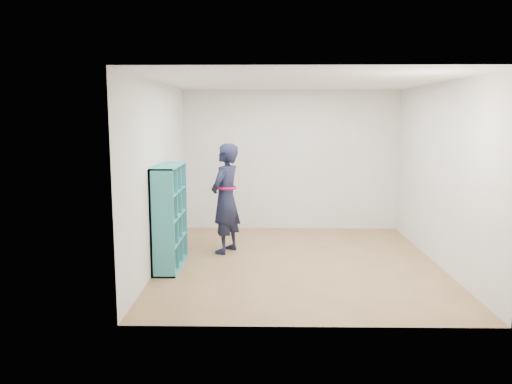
{
  "coord_description": "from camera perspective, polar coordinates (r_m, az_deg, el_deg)",
  "views": [
    {
      "loc": [
        -0.51,
        -7.06,
        2.13
      ],
      "look_at": [
        -0.62,
        0.3,
        1.0
      ],
      "focal_mm": 35.0,
      "sensor_mm": 36.0,
      "label": 1
    }
  ],
  "objects": [
    {
      "name": "smartphone",
      "position": [
        7.87,
        -4.17,
        0.22
      ],
      "size": [
        0.03,
        0.1,
        0.14
      ],
      "rotation": [
        0.28,
        0.0,
        -0.17
      ],
      "color": "silver",
      "rests_on": "person"
    },
    {
      "name": "floor",
      "position": [
        7.39,
        4.84,
        -8.03
      ],
      "size": [
        4.5,
        4.5,
        0.0
      ],
      "primitive_type": "plane",
      "color": "brown",
      "rests_on": "ground"
    },
    {
      "name": "person",
      "position": [
        7.75,
        -3.49,
        -0.73
      ],
      "size": [
        0.63,
        0.74,
        1.71
      ],
      "rotation": [
        0.0,
        0.0,
        -2.0
      ],
      "color": "black",
      "rests_on": "floor"
    },
    {
      "name": "wall_left",
      "position": [
        7.27,
        -10.97,
        2.02
      ],
      "size": [
        0.02,
        4.5,
        2.6
      ],
      "primitive_type": "cube",
      "color": "beige",
      "rests_on": "floor"
    },
    {
      "name": "wall_right",
      "position": [
        7.54,
        20.32,
        1.87
      ],
      "size": [
        0.02,
        4.5,
        2.6
      ],
      "primitive_type": "cube",
      "color": "beige",
      "rests_on": "floor"
    },
    {
      "name": "ceiling",
      "position": [
        7.1,
        5.12,
        12.5
      ],
      "size": [
        4.5,
        4.5,
        0.0
      ],
      "primitive_type": "plane",
      "color": "white",
      "rests_on": "wall_back"
    },
    {
      "name": "wall_front",
      "position": [
        4.91,
        6.82,
        -1.04
      ],
      "size": [
        4.0,
        0.02,
        2.6
      ],
      "primitive_type": "cube",
      "color": "beige",
      "rests_on": "floor"
    },
    {
      "name": "wall_back",
      "position": [
        9.36,
        4.01,
        3.63
      ],
      "size": [
        4.0,
        0.02,
        2.6
      ],
      "primitive_type": "cube",
      "color": "beige",
      "rests_on": "floor"
    },
    {
      "name": "bookshelf",
      "position": [
        7.13,
        -10.03,
        -2.93
      ],
      "size": [
        0.32,
        1.09,
        1.45
      ],
      "color": "teal",
      "rests_on": "floor"
    }
  ]
}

